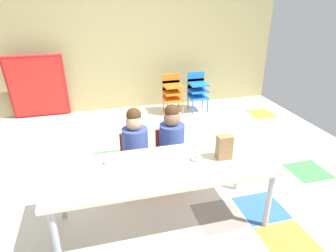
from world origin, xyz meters
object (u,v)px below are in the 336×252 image
object	(u,v)px
paper_plate_near_edge	(110,163)
seated_child_near_camera	(135,142)
craft_table	(163,171)
kid_chair_blue_stack	(197,89)
donut_powdered_loose	(196,158)
kid_chair_orange_stack	(173,91)
paper_bag_brown	(224,147)
seated_child_middle_seat	(172,138)
donut_powdered_on_plate	(110,161)
folded_activity_table	(38,88)

from	to	relation	value
paper_plate_near_edge	seated_child_near_camera	bearing A→B (deg)	55.81
craft_table	kid_chair_blue_stack	world-z (taller)	kid_chair_blue_stack
kid_chair_blue_stack	seated_child_near_camera	bearing A→B (deg)	-124.51
kid_chair_blue_stack	donut_powdered_loose	size ratio (longest dim) A/B	6.77
kid_chair_orange_stack	paper_bag_brown	bearing A→B (deg)	-96.02
craft_table	seated_child_near_camera	bearing A→B (deg)	104.03
donut_powdered_loose	seated_child_middle_seat	bearing A→B (deg)	97.03
donut_powdered_on_plate	kid_chair_blue_stack	bearing A→B (deg)	55.54
kid_chair_orange_stack	seated_child_near_camera	bearing A→B (deg)	-115.08
folded_activity_table	seated_child_near_camera	bearing A→B (deg)	-62.88
donut_powdered_loose	craft_table	bearing A→B (deg)	-174.05
kid_chair_blue_stack	paper_plate_near_edge	bearing A→B (deg)	-124.46
donut_powdered_on_plate	seated_child_near_camera	bearing A→B (deg)	55.81
folded_activity_table	paper_bag_brown	world-z (taller)	folded_activity_table
donut_powdered_loose	kid_chair_blue_stack	bearing A→B (deg)	69.50
kid_chair_orange_stack	paper_bag_brown	distance (m)	2.71
kid_chair_blue_stack	donut_powdered_loose	xyz separation A→B (m)	(-0.99, -2.63, 0.21)
craft_table	folded_activity_table	world-z (taller)	folded_activity_table
craft_table	kid_chair_blue_stack	xyz separation A→B (m)	(1.29, 2.67, -0.15)
craft_table	donut_powdered_loose	distance (m)	0.32
craft_table	paper_plate_near_edge	distance (m)	0.46
seated_child_middle_seat	donut_powdered_loose	bearing A→B (deg)	-82.97
seated_child_near_camera	folded_activity_table	distance (m)	2.68
seated_child_middle_seat	kid_chair_orange_stack	bearing A→B (deg)	74.14
paper_plate_near_edge	craft_table	bearing A→B (deg)	-20.60
paper_plate_near_edge	kid_chair_orange_stack	bearing A→B (deg)	63.29
paper_bag_brown	donut_powdered_loose	size ratio (longest dim) A/B	2.19
kid_chair_orange_stack	paper_bag_brown	size ratio (longest dim) A/B	3.09
folded_activity_table	donut_powdered_on_plate	xyz separation A→B (m)	(0.94, -2.81, 0.08)
folded_activity_table	paper_bag_brown	distance (m)	3.54
seated_child_near_camera	folded_activity_table	bearing A→B (deg)	117.12
seated_child_near_camera	folded_activity_table	xyz separation A→B (m)	(-1.22, 2.39, -0.02)
folded_activity_table	paper_plate_near_edge	world-z (taller)	folded_activity_table
donut_powdered_loose	seated_child_near_camera	bearing A→B (deg)	129.65
seated_child_near_camera	paper_plate_near_edge	bearing A→B (deg)	-124.19
craft_table	paper_plate_near_edge	size ratio (longest dim) A/B	10.68
folded_activity_table	paper_plate_near_edge	distance (m)	2.96
kid_chair_blue_stack	folded_activity_table	size ratio (longest dim) A/B	0.63
craft_table	kid_chair_orange_stack	distance (m)	2.80
craft_table	donut_powdered_on_plate	xyz separation A→B (m)	(-0.43, 0.16, 0.07)
paper_bag_brown	seated_child_middle_seat	bearing A→B (deg)	118.00
kid_chair_orange_stack	paper_bag_brown	world-z (taller)	paper_bag_brown
seated_child_near_camera	paper_plate_near_edge	xyz separation A→B (m)	(-0.28, -0.42, 0.05)
folded_activity_table	seated_child_middle_seat	bearing A→B (deg)	-56.06
seated_child_near_camera	donut_powdered_loose	xyz separation A→B (m)	(0.45, -0.55, 0.06)
seated_child_middle_seat	kid_chair_orange_stack	world-z (taller)	seated_child_middle_seat
donut_powdered_on_plate	kid_chair_orange_stack	bearing A→B (deg)	63.29
craft_table	seated_child_near_camera	distance (m)	0.59
folded_activity_table	donut_powdered_loose	xyz separation A→B (m)	(1.67, -2.93, 0.07)
donut_powdered_on_plate	paper_bag_brown	bearing A→B (deg)	-9.84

